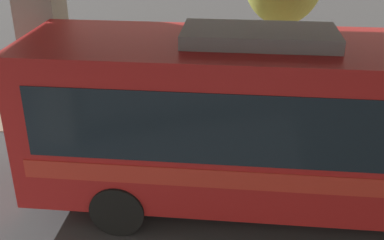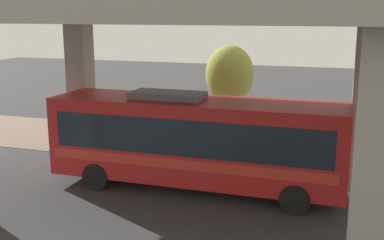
{
  "view_description": "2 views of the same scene",
  "coord_description": "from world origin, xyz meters",
  "px_view_note": "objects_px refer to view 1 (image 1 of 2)",
  "views": [
    {
      "loc": [
        10.65,
        -1.34,
        5.7
      ],
      "look_at": [
        0.72,
        -2.39,
        0.95
      ],
      "focal_mm": 45.0,
      "sensor_mm": 36.0,
      "label": 1
    },
    {
      "loc": [
        18.5,
        5.06,
        6.39
      ],
      "look_at": [
        1.61,
        -0.4,
        2.39
      ],
      "focal_mm": 45.0,
      "sensor_mm": 36.0,
      "label": 2
    }
  ],
  "objects_px": {
    "planter_front": "(173,100)",
    "planter_middle": "(277,95)",
    "fire_hydrant": "(215,105)",
    "planter_back": "(83,93)",
    "bus": "(312,118)"
  },
  "relations": [
    {
      "from": "fire_hydrant",
      "to": "planter_front",
      "type": "xyz_separation_m",
      "value": [
        0.52,
        -1.07,
        0.32
      ]
    },
    {
      "from": "planter_back",
      "to": "planter_front",
      "type": "bearing_deg",
      "value": 87.04
    },
    {
      "from": "bus",
      "to": "planter_middle",
      "type": "bearing_deg",
      "value": -174.15
    },
    {
      "from": "planter_front",
      "to": "planter_middle",
      "type": "xyz_separation_m",
      "value": [
        -0.43,
        2.7,
        0.08
      ]
    },
    {
      "from": "fire_hydrant",
      "to": "planter_middle",
      "type": "xyz_separation_m",
      "value": [
        0.09,
        1.63,
        0.4
      ]
    },
    {
      "from": "planter_front",
      "to": "planter_back",
      "type": "height_order",
      "value": "planter_back"
    },
    {
      "from": "bus",
      "to": "fire_hydrant",
      "type": "height_order",
      "value": "bus"
    },
    {
      "from": "planter_front",
      "to": "planter_middle",
      "type": "relative_size",
      "value": 0.94
    },
    {
      "from": "bus",
      "to": "planter_front",
      "type": "xyz_separation_m",
      "value": [
        -3.23,
        -3.08,
        -1.15
      ]
    },
    {
      "from": "planter_middle",
      "to": "planter_back",
      "type": "distance_m",
      "value": 5.14
    },
    {
      "from": "planter_middle",
      "to": "planter_back",
      "type": "bearing_deg",
      "value": -86.57
    },
    {
      "from": "bus",
      "to": "planter_front",
      "type": "relative_size",
      "value": 6.83
    },
    {
      "from": "planter_front",
      "to": "bus",
      "type": "bearing_deg",
      "value": 43.57
    },
    {
      "from": "bus",
      "to": "planter_back",
      "type": "distance_m",
      "value": 6.55
    },
    {
      "from": "bus",
      "to": "planter_front",
      "type": "distance_m",
      "value": 4.61
    }
  ]
}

